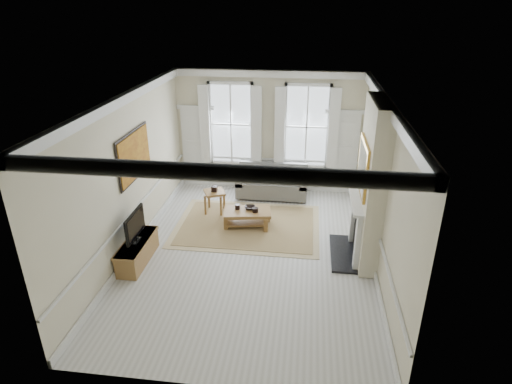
# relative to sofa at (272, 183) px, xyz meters

# --- Properties ---
(floor) EXTENTS (7.20, 7.20, 0.00)m
(floor) POSITION_rel_sofa_xyz_m (-0.17, -3.11, -0.37)
(floor) COLOR #B7B5AD
(floor) RESTS_ON ground
(ceiling) EXTENTS (7.20, 7.20, 0.00)m
(ceiling) POSITION_rel_sofa_xyz_m (-0.17, -3.11, 3.03)
(ceiling) COLOR white
(ceiling) RESTS_ON back_wall
(back_wall) EXTENTS (5.20, 0.00, 5.20)m
(back_wall) POSITION_rel_sofa_xyz_m (-0.17, 0.49, 1.33)
(back_wall) COLOR beige
(back_wall) RESTS_ON floor
(left_wall) EXTENTS (0.00, 7.20, 7.20)m
(left_wall) POSITION_rel_sofa_xyz_m (-2.77, -3.11, 1.33)
(left_wall) COLOR beige
(left_wall) RESTS_ON floor
(right_wall) EXTENTS (0.00, 7.20, 7.20)m
(right_wall) POSITION_rel_sofa_xyz_m (2.43, -3.11, 1.33)
(right_wall) COLOR beige
(right_wall) RESTS_ON floor
(window_left) EXTENTS (1.26, 0.20, 2.20)m
(window_left) POSITION_rel_sofa_xyz_m (-1.22, 0.44, 1.53)
(window_left) COLOR #B2BCC6
(window_left) RESTS_ON back_wall
(window_right) EXTENTS (1.26, 0.20, 2.20)m
(window_right) POSITION_rel_sofa_xyz_m (0.88, 0.44, 1.53)
(window_right) COLOR #B2BCC6
(window_right) RESTS_ON back_wall
(door_left) EXTENTS (0.90, 0.08, 2.30)m
(door_left) POSITION_rel_sofa_xyz_m (-2.22, 0.45, 0.78)
(door_left) COLOR silver
(door_left) RESTS_ON floor
(door_right) EXTENTS (0.90, 0.08, 2.30)m
(door_right) POSITION_rel_sofa_xyz_m (1.88, 0.45, 0.78)
(door_right) COLOR silver
(door_right) RESTS_ON floor
(painting) EXTENTS (0.05, 1.66, 1.06)m
(painting) POSITION_rel_sofa_xyz_m (-2.73, -2.81, 1.68)
(painting) COLOR gold
(painting) RESTS_ON left_wall
(chimney_breast) EXTENTS (0.35, 1.70, 3.38)m
(chimney_breast) POSITION_rel_sofa_xyz_m (2.26, -2.91, 1.33)
(chimney_breast) COLOR beige
(chimney_breast) RESTS_ON floor
(hearth) EXTENTS (0.55, 1.50, 0.05)m
(hearth) POSITION_rel_sofa_xyz_m (1.83, -2.91, -0.34)
(hearth) COLOR black
(hearth) RESTS_ON floor
(fireplace) EXTENTS (0.21, 1.45, 1.33)m
(fireplace) POSITION_rel_sofa_xyz_m (2.03, -2.91, 0.37)
(fireplace) COLOR silver
(fireplace) RESTS_ON floor
(mirror) EXTENTS (0.06, 1.26, 1.06)m
(mirror) POSITION_rel_sofa_xyz_m (2.04, -2.91, 1.68)
(mirror) COLOR #BE8A34
(mirror) RESTS_ON chimney_breast
(sofa) EXTENTS (1.95, 0.95, 0.88)m
(sofa) POSITION_rel_sofa_xyz_m (0.00, 0.00, 0.00)
(sofa) COLOR #595A57
(sofa) RESTS_ON floor
(side_table) EXTENTS (0.65, 0.65, 0.60)m
(side_table) POSITION_rel_sofa_xyz_m (-1.38, -1.27, 0.12)
(side_table) COLOR brown
(side_table) RESTS_ON floor
(rug) EXTENTS (3.50, 2.60, 0.02)m
(rug) POSITION_rel_sofa_xyz_m (-0.43, -1.90, -0.36)
(rug) COLOR #977F4E
(rug) RESTS_ON floor
(coffee_table) EXTENTS (1.21, 0.82, 0.42)m
(coffee_table) POSITION_rel_sofa_xyz_m (-0.43, -1.90, -0.02)
(coffee_table) COLOR brown
(coffee_table) RESTS_ON rug
(ceramic_pot_a) EXTENTS (0.12, 0.12, 0.12)m
(ceramic_pot_a) POSITION_rel_sofa_xyz_m (-0.68, -1.85, 0.12)
(ceramic_pot_a) COLOR black
(ceramic_pot_a) RESTS_ON coffee_table
(ceramic_pot_b) EXTENTS (0.15, 0.15, 0.11)m
(ceramic_pot_b) POSITION_rel_sofa_xyz_m (-0.23, -1.95, 0.11)
(ceramic_pot_b) COLOR black
(ceramic_pot_b) RESTS_ON coffee_table
(bowl) EXTENTS (0.29, 0.29, 0.06)m
(bowl) POSITION_rel_sofa_xyz_m (-0.38, -1.80, 0.09)
(bowl) COLOR black
(bowl) RESTS_ON coffee_table
(tv_stand) EXTENTS (0.44, 1.37, 0.49)m
(tv_stand) POSITION_rel_sofa_xyz_m (-2.51, -3.74, -0.12)
(tv_stand) COLOR brown
(tv_stand) RESTS_ON floor
(tv) EXTENTS (0.08, 0.90, 0.68)m
(tv) POSITION_rel_sofa_xyz_m (-2.49, -3.74, 0.52)
(tv) COLOR black
(tv) RESTS_ON tv_stand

